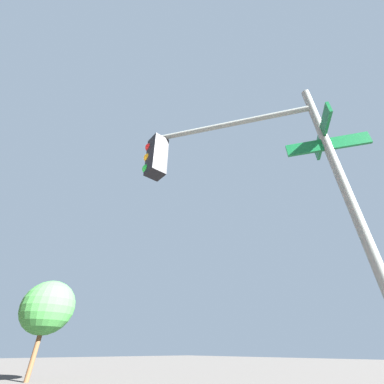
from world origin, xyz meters
The scene contains 2 objects.
traffic_signal_near centered at (-6.28, -6.72, 3.59)m, with size 2.85×2.12×5.06m.
street_tree centered at (9.01, -7.86, 3.41)m, with size 2.84×2.84×4.85m.
Camera 1 is at (-8.02, -4.33, 1.36)m, focal length 22.67 mm.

